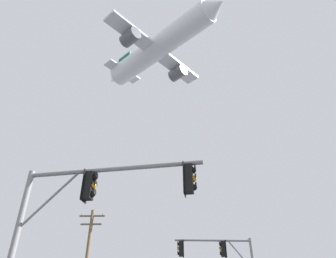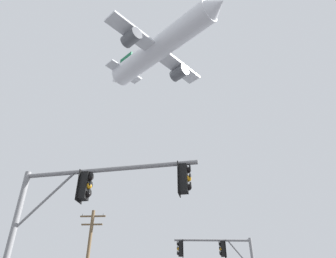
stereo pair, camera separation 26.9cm
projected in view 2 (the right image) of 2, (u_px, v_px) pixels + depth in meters
name	position (u px, v px, depth m)	size (l,w,h in m)	color
signal_pole_near	(81.00, 206.00, 9.71)	(5.94, 1.14, 5.54)	gray
airplane	(160.00, 48.00, 60.10)	(24.90, 22.58, 8.17)	white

